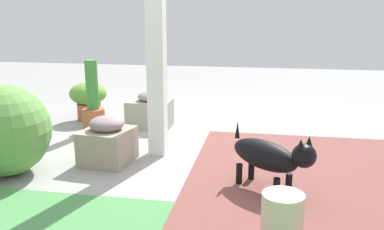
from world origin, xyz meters
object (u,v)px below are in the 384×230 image
(stone_planter_nearest, at_px, (150,112))
(terracotta_pot_tall, at_px, (93,106))
(porch_pillar, at_px, (156,40))
(dog, at_px, (270,156))
(ceramic_urn, at_px, (282,223))
(stone_planter_mid, at_px, (108,142))
(terracotta_pot_broad, at_px, (88,98))
(round_shrub, at_px, (4,130))

(stone_planter_nearest, height_order, terracotta_pot_tall, terracotta_pot_tall)
(stone_planter_nearest, xyz_separation_m, terracotta_pot_tall, (0.54, 0.26, 0.09))
(porch_pillar, bearing_deg, stone_planter_nearest, -69.45)
(dog, distance_m, ceramic_urn, 0.75)
(stone_planter_mid, bearing_deg, terracotta_pot_broad, -60.54)
(porch_pillar, xyz_separation_m, stone_planter_mid, (0.36, 0.30, -0.82))
(ceramic_urn, bearing_deg, stone_planter_nearest, -59.09)
(stone_planter_nearest, bearing_deg, stone_planter_mid, 87.85)
(round_shrub, bearing_deg, stone_planter_mid, -150.93)
(stone_planter_mid, bearing_deg, ceramic_urn, 141.26)
(stone_planter_mid, xyz_separation_m, round_shrub, (0.68, 0.38, 0.17))
(stone_planter_nearest, xyz_separation_m, dog, (-1.29, 1.52, 0.10))
(terracotta_pot_broad, bearing_deg, terracotta_pot_tall, 119.40)
(stone_planter_nearest, bearing_deg, ceramic_urn, 120.91)
(stone_planter_mid, height_order, dog, dog)
(porch_pillar, relative_size, stone_planter_nearest, 4.28)
(stone_planter_nearest, distance_m, terracotta_pot_broad, 0.81)
(stone_planter_mid, bearing_deg, round_shrub, 29.07)
(dog, relative_size, ceramic_urn, 1.82)
(dog, bearing_deg, porch_pillar, -35.10)
(stone_planter_nearest, relative_size, round_shrub, 0.66)
(dog, bearing_deg, round_shrub, -0.14)
(round_shrub, relative_size, ceramic_urn, 2.14)
(stone_planter_mid, xyz_separation_m, terracotta_pot_tall, (0.49, -0.88, 0.09))
(porch_pillar, distance_m, stone_planter_nearest, 1.22)
(stone_planter_nearest, height_order, ceramic_urn, stone_planter_nearest)
(porch_pillar, bearing_deg, terracotta_pot_tall, -34.05)
(dog, bearing_deg, terracotta_pot_tall, -34.61)
(stone_planter_nearest, xyz_separation_m, terracotta_pot_broad, (0.78, -0.17, 0.09))
(stone_planter_mid, bearing_deg, dog, 163.93)
(porch_pillar, relative_size, terracotta_pot_tall, 2.65)
(stone_planter_mid, distance_m, round_shrub, 0.80)
(stone_planter_mid, distance_m, terracotta_pot_broad, 1.51)
(stone_planter_nearest, bearing_deg, terracotta_pot_broad, -12.41)
(terracotta_pot_broad, bearing_deg, porch_pillar, 137.34)
(porch_pillar, height_order, stone_planter_mid, porch_pillar)
(ceramic_urn, bearing_deg, terracotta_pot_broad, -48.70)
(terracotta_pot_tall, distance_m, dog, 2.21)
(stone_planter_mid, xyz_separation_m, ceramic_urn, (-1.39, 1.12, -0.02))
(terracotta_pot_broad, bearing_deg, stone_planter_nearest, 167.59)
(stone_planter_nearest, xyz_separation_m, ceramic_urn, (-1.35, 2.26, -0.01))
(terracotta_pot_tall, bearing_deg, terracotta_pot_broad, -60.60)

